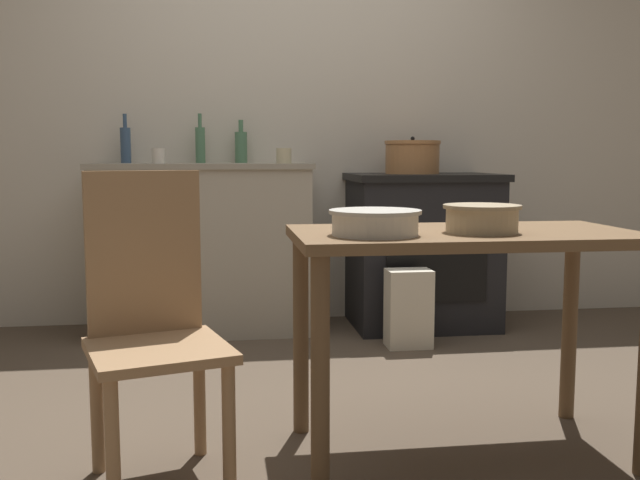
# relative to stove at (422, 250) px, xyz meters

# --- Properties ---
(ground_plane) EXTENTS (14.00, 14.00, 0.00)m
(ground_plane) POSITION_rel_stove_xyz_m (-0.73, -1.26, -0.45)
(ground_plane) COLOR brown
(wall_back) EXTENTS (8.00, 0.07, 2.55)m
(wall_back) POSITION_rel_stove_xyz_m (-0.73, 0.33, 0.83)
(wall_back) COLOR beige
(wall_back) RESTS_ON ground_plane
(counter_cabinet) EXTENTS (1.22, 0.53, 0.96)m
(counter_cabinet) POSITION_rel_stove_xyz_m (-1.27, 0.04, 0.03)
(counter_cabinet) COLOR #B2A893
(counter_cabinet) RESTS_ON ground_plane
(stove) EXTENTS (0.85, 0.62, 0.90)m
(stove) POSITION_rel_stove_xyz_m (0.00, 0.00, 0.00)
(stove) COLOR black
(stove) RESTS_ON ground_plane
(work_table) EXTENTS (1.12, 0.59, 0.75)m
(work_table) POSITION_rel_stove_xyz_m (-0.38, -1.78, 0.18)
(work_table) COLOR brown
(work_table) RESTS_ON ground_plane
(chair) EXTENTS (0.50, 0.50, 0.95)m
(chair) POSITION_rel_stove_xyz_m (-1.38, -1.81, 0.04)
(chair) COLOR #A87F56
(chair) RESTS_ON ground_plane
(flour_sack) EXTENTS (0.23, 0.16, 0.41)m
(flour_sack) POSITION_rel_stove_xyz_m (-0.20, -0.46, -0.24)
(flour_sack) COLOR beige
(flour_sack) RESTS_ON ground_plane
(stock_pot) EXTENTS (0.32, 0.32, 0.21)m
(stock_pot) POSITION_rel_stove_xyz_m (-0.06, 0.02, 0.54)
(stock_pot) COLOR #B77A47
(stock_pot) RESTS_ON stove
(mixing_bowl_large) EXTENTS (0.25, 0.25, 0.09)m
(mixing_bowl_large) POSITION_rel_stove_xyz_m (-0.34, -1.85, 0.35)
(mixing_bowl_large) COLOR tan
(mixing_bowl_large) RESTS_ON work_table
(mixing_bowl_small) EXTENTS (0.29, 0.29, 0.08)m
(mixing_bowl_small) POSITION_rel_stove_xyz_m (-0.70, -1.88, 0.35)
(mixing_bowl_small) COLOR silver
(mixing_bowl_small) RESTS_ON work_table
(bottle_far_left) EXTENTS (0.06, 0.06, 0.28)m
(bottle_far_left) POSITION_rel_stove_xyz_m (-1.70, 0.18, 0.61)
(bottle_far_left) COLOR #3D5675
(bottle_far_left) RESTS_ON counter_cabinet
(bottle_left) EXTENTS (0.06, 0.06, 0.28)m
(bottle_left) POSITION_rel_stove_xyz_m (-1.28, 0.20, 0.62)
(bottle_left) COLOR #517F5B
(bottle_left) RESTS_ON counter_cabinet
(bottle_mid_left) EXTENTS (0.07, 0.07, 0.25)m
(bottle_mid_left) POSITION_rel_stove_xyz_m (-1.04, 0.21, 0.60)
(bottle_mid_left) COLOR #517F5B
(bottle_mid_left) RESTS_ON counter_cabinet
(cup_center_left) EXTENTS (0.07, 0.07, 0.08)m
(cup_center_left) POSITION_rel_stove_xyz_m (-1.49, -0.15, 0.55)
(cup_center_left) COLOR silver
(cup_center_left) RESTS_ON counter_cabinet
(cup_center) EXTENTS (0.08, 0.08, 0.08)m
(cup_center) POSITION_rel_stove_xyz_m (-0.82, -0.15, 0.55)
(cup_center) COLOR beige
(cup_center) RESTS_ON counter_cabinet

